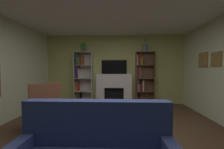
{
  "coord_description": "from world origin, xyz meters",
  "views": [
    {
      "loc": [
        0.18,
        -2.45,
        1.36
      ],
      "look_at": [
        0.0,
        1.08,
        1.19
      ],
      "focal_mm": 21.53,
      "sensor_mm": 36.0,
      "label": 1
    }
  ],
  "objects_px": {
    "potted_plant": "(83,47)",
    "armchair": "(43,108)",
    "vase_with_flowers": "(145,48)",
    "bookshelf_left": "(82,77)",
    "tv": "(114,67)",
    "bookshelf_right": "(142,78)",
    "fireplace": "(114,88)",
    "coffee_table": "(103,127)"
  },
  "relations": [
    {
      "from": "bookshelf_right",
      "to": "fireplace",
      "type": "bearing_deg",
      "value": -178.77
    },
    {
      "from": "bookshelf_left",
      "to": "potted_plant",
      "type": "bearing_deg",
      "value": -20.0
    },
    {
      "from": "fireplace",
      "to": "bookshelf_left",
      "type": "bearing_deg",
      "value": -179.87
    },
    {
      "from": "tv",
      "to": "coffee_table",
      "type": "bearing_deg",
      "value": -91.57
    },
    {
      "from": "potted_plant",
      "to": "coffee_table",
      "type": "relative_size",
      "value": 0.46
    },
    {
      "from": "tv",
      "to": "vase_with_flowers",
      "type": "xyz_separation_m",
      "value": [
        1.15,
        -0.12,
        0.7
      ]
    },
    {
      "from": "tv",
      "to": "bookshelf_left",
      "type": "height_order",
      "value": "bookshelf_left"
    },
    {
      "from": "tv",
      "to": "potted_plant",
      "type": "bearing_deg",
      "value": -174.02
    },
    {
      "from": "potted_plant",
      "to": "armchair",
      "type": "height_order",
      "value": "potted_plant"
    },
    {
      "from": "bookshelf_right",
      "to": "vase_with_flowers",
      "type": "bearing_deg",
      "value": -33.74
    },
    {
      "from": "bookshelf_right",
      "to": "armchair",
      "type": "height_order",
      "value": "bookshelf_right"
    },
    {
      "from": "bookshelf_left",
      "to": "bookshelf_right",
      "type": "height_order",
      "value": "same"
    },
    {
      "from": "bookshelf_right",
      "to": "coffee_table",
      "type": "xyz_separation_m",
      "value": [
        -1.14,
        -2.91,
        -0.6
      ]
    },
    {
      "from": "tv",
      "to": "potted_plant",
      "type": "distance_m",
      "value": 1.37
    },
    {
      "from": "vase_with_flowers",
      "to": "armchair",
      "type": "xyz_separation_m",
      "value": [
        -2.57,
        -2.26,
        -1.58
      ]
    },
    {
      "from": "potted_plant",
      "to": "vase_with_flowers",
      "type": "height_order",
      "value": "vase_with_flowers"
    },
    {
      "from": "coffee_table",
      "to": "bookshelf_right",
      "type": "bearing_deg",
      "value": 68.53
    },
    {
      "from": "fireplace",
      "to": "armchair",
      "type": "height_order",
      "value": "fireplace"
    },
    {
      "from": "fireplace",
      "to": "armchair",
      "type": "xyz_separation_m",
      "value": [
        -1.42,
        -2.29,
        -0.09
      ]
    },
    {
      "from": "fireplace",
      "to": "potted_plant",
      "type": "xyz_separation_m",
      "value": [
        -1.15,
        -0.03,
        1.54
      ]
    },
    {
      "from": "potted_plant",
      "to": "bookshelf_left",
      "type": "bearing_deg",
      "value": 160.0
    },
    {
      "from": "vase_with_flowers",
      "to": "bookshelf_left",
      "type": "bearing_deg",
      "value": 179.26
    },
    {
      "from": "fireplace",
      "to": "armchair",
      "type": "distance_m",
      "value": 2.7
    },
    {
      "from": "bookshelf_left",
      "to": "vase_with_flowers",
      "type": "relative_size",
      "value": 4.37
    },
    {
      "from": "fireplace",
      "to": "bookshelf_right",
      "type": "bearing_deg",
      "value": 1.23
    },
    {
      "from": "vase_with_flowers",
      "to": "coffee_table",
      "type": "distance_m",
      "value": 3.54
    },
    {
      "from": "tv",
      "to": "bookshelf_right",
      "type": "distance_m",
      "value": 1.14
    },
    {
      "from": "armchair",
      "to": "coffee_table",
      "type": "height_order",
      "value": "armchair"
    },
    {
      "from": "bookshelf_right",
      "to": "potted_plant",
      "type": "xyz_separation_m",
      "value": [
        -2.21,
        -0.06,
        1.16
      ]
    },
    {
      "from": "vase_with_flowers",
      "to": "fireplace",
      "type": "bearing_deg",
      "value": 178.33
    },
    {
      "from": "tv",
      "to": "bookshelf_left",
      "type": "xyz_separation_m",
      "value": [
        -1.23,
        -0.09,
        -0.39
      ]
    },
    {
      "from": "potted_plant",
      "to": "bookshelf_right",
      "type": "bearing_deg",
      "value": 1.46
    },
    {
      "from": "potted_plant",
      "to": "armchair",
      "type": "bearing_deg",
      "value": -96.94
    },
    {
      "from": "potted_plant",
      "to": "tv",
      "type": "bearing_deg",
      "value": 5.98
    },
    {
      "from": "coffee_table",
      "to": "bookshelf_left",
      "type": "bearing_deg",
      "value": 111.74
    },
    {
      "from": "fireplace",
      "to": "bookshelf_left",
      "type": "xyz_separation_m",
      "value": [
        -1.23,
        -0.0,
        0.4
      ]
    },
    {
      "from": "tv",
      "to": "potted_plant",
      "type": "relative_size",
      "value": 2.85
    },
    {
      "from": "fireplace",
      "to": "bookshelf_left",
      "type": "height_order",
      "value": "bookshelf_left"
    },
    {
      "from": "vase_with_flowers",
      "to": "coffee_table",
      "type": "height_order",
      "value": "vase_with_flowers"
    },
    {
      "from": "armchair",
      "to": "fireplace",
      "type": "bearing_deg",
      "value": 58.2
    },
    {
      "from": "bookshelf_right",
      "to": "vase_with_flowers",
      "type": "distance_m",
      "value": 1.12
    },
    {
      "from": "tv",
      "to": "vase_with_flowers",
      "type": "distance_m",
      "value": 1.35
    }
  ]
}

